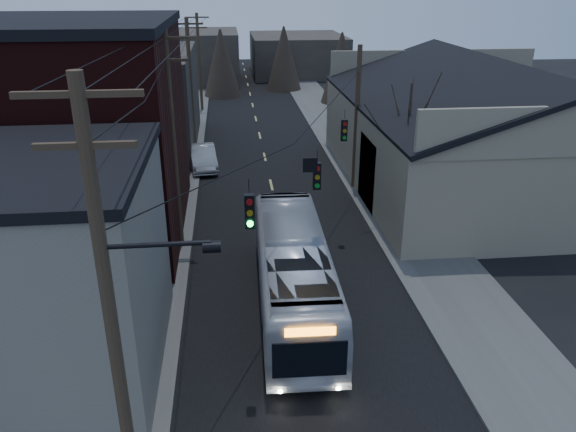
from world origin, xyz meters
name	(u,v)px	position (x,y,z in m)	size (l,w,h in m)	color
road_surface	(267,165)	(0.00, 30.00, 0.01)	(9.00, 110.00, 0.02)	black
sidewalk_left	(171,168)	(-6.50, 30.00, 0.06)	(4.00, 110.00, 0.12)	#474744
sidewalk_right	(359,162)	(6.50, 30.00, 0.06)	(4.00, 110.00, 0.12)	#474744
building_clapboard	(21,276)	(-9.00, 9.00, 3.50)	(8.00, 8.00, 7.00)	#6D675A
building_brick	(70,136)	(-10.00, 20.00, 5.00)	(10.00, 12.00, 10.00)	black
building_left_far	(133,100)	(-9.50, 36.00, 3.50)	(9.00, 14.00, 7.00)	#322D28
warehouse	(484,141)	(13.00, 25.00, 2.70)	(16.16, 20.60, 7.73)	gray
building_far_left	(197,57)	(-6.00, 65.00, 3.00)	(10.00, 12.00, 6.00)	#322D28
building_far_right	(297,54)	(7.00, 70.00, 2.50)	(12.00, 14.00, 5.00)	#322D28
bare_tree	(406,154)	(6.50, 20.00, 3.60)	(0.40, 0.40, 7.20)	black
utility_lines	(217,114)	(-3.11, 24.14, 4.95)	(11.24, 45.28, 10.50)	#382B1E
bus	(294,272)	(-0.24, 11.90, 1.53)	(2.57, 11.00, 3.06)	silver
parked_car	(203,157)	(-4.30, 29.84, 0.77)	(1.63, 4.67, 1.54)	#9A9DA1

